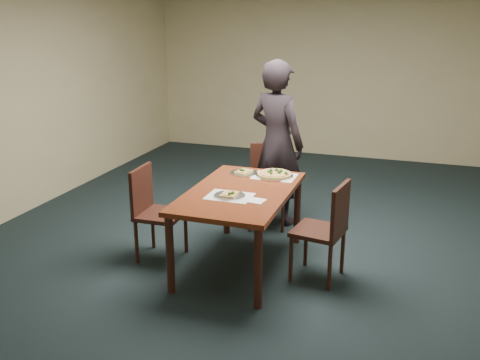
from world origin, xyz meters
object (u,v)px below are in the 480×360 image
(pizza_pan, at_px, (275,174))
(slice_plate_near, at_px, (230,195))
(chair_left, at_px, (153,208))
(slice_plate_far, at_px, (244,172))
(dining_table, at_px, (240,200))
(chair_far, at_px, (268,180))
(chair_right, at_px, (327,226))
(diner, at_px, (277,143))

(pizza_pan, bearing_deg, slice_plate_near, -106.91)
(chair_left, xyz_separation_m, slice_plate_far, (0.71, 0.63, 0.25))
(dining_table, bearing_deg, pizza_pan, 70.80)
(chair_far, xyz_separation_m, chair_right, (0.86, -1.13, 0.00))
(diner, relative_size, slice_plate_far, 6.58)
(chair_right, relative_size, diner, 0.49)
(chair_far, xyz_separation_m, pizza_pan, (0.23, -0.58, 0.26))
(chair_right, relative_size, slice_plate_near, 3.25)
(chair_far, bearing_deg, slice_plate_near, -101.90)
(dining_table, xyz_separation_m, diner, (0.02, 1.22, 0.26))
(dining_table, relative_size, slice_plate_far, 5.36)
(diner, bearing_deg, chair_far, 82.49)
(pizza_pan, relative_size, slice_plate_near, 1.33)
(dining_table, relative_size, slice_plate_near, 5.36)
(diner, height_order, pizza_pan, diner)
(chair_left, bearing_deg, diner, -35.60)
(slice_plate_near, bearing_deg, chair_right, 11.01)
(chair_far, relative_size, slice_plate_far, 3.25)
(chair_far, height_order, slice_plate_far, chair_far)
(chair_far, distance_m, slice_plate_far, 0.64)
(dining_table, relative_size, chair_left, 1.65)
(slice_plate_near, bearing_deg, dining_table, 79.86)
(chair_left, distance_m, slice_plate_near, 0.86)
(chair_far, xyz_separation_m, slice_plate_far, (-0.09, -0.58, 0.25))
(chair_far, height_order, slice_plate_near, chair_far)
(dining_table, height_order, diner, diner)
(chair_far, xyz_separation_m, diner, (0.06, 0.12, 0.41))
(pizza_pan, distance_m, slice_plate_near, 0.75)
(slice_plate_far, bearing_deg, pizza_pan, 0.27)
(chair_far, relative_size, chair_right, 1.00)
(chair_left, xyz_separation_m, slice_plate_near, (0.82, -0.09, 0.25))
(pizza_pan, bearing_deg, chair_right, -41.13)
(diner, bearing_deg, chair_left, 77.99)
(slice_plate_far, bearing_deg, slice_plate_near, -81.44)
(chair_far, distance_m, diner, 0.43)
(chair_left, relative_size, diner, 0.49)
(dining_table, relative_size, pizza_pan, 4.02)
(slice_plate_near, bearing_deg, chair_left, 173.92)
(slice_plate_near, bearing_deg, pizza_pan, 73.09)
(dining_table, distance_m, slice_plate_far, 0.56)
(chair_far, bearing_deg, chair_right, -65.06)
(chair_left, height_order, chair_right, same)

